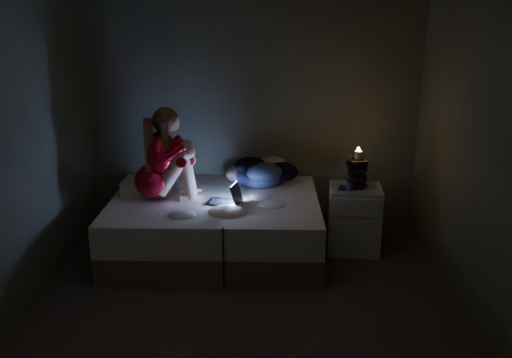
{
  "coord_description": "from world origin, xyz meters",
  "views": [
    {
      "loc": [
        0.15,
        -3.86,
        2.35
      ],
      "look_at": [
        0.05,
        1.0,
        0.8
      ],
      "focal_mm": 37.48,
      "sensor_mm": 36.0,
      "label": 1
    }
  ],
  "objects_px": {
    "nightstand": "(354,219)",
    "bed": "(216,225)",
    "laptop": "(223,193)",
    "candle": "(358,156)",
    "phone": "(343,188)",
    "woman": "(152,154)"
  },
  "relations": [
    {
      "from": "nightstand",
      "to": "bed",
      "type": "bearing_deg",
      "value": -172.5
    },
    {
      "from": "laptop",
      "to": "nightstand",
      "type": "relative_size",
      "value": 0.46
    },
    {
      "from": "laptop",
      "to": "candle",
      "type": "distance_m",
      "value": 1.36
    },
    {
      "from": "bed",
      "to": "phone",
      "type": "bearing_deg",
      "value": 0.16
    },
    {
      "from": "laptop",
      "to": "candle",
      "type": "xyz_separation_m",
      "value": [
        1.3,
        0.2,
        0.32
      ]
    },
    {
      "from": "nightstand",
      "to": "candle",
      "type": "xyz_separation_m",
      "value": [
        0.0,
        0.01,
        0.65
      ]
    },
    {
      "from": "candle",
      "to": "phone",
      "type": "bearing_deg",
      "value": -154.28
    },
    {
      "from": "nightstand",
      "to": "laptop",
      "type": "bearing_deg",
      "value": -166.66
    },
    {
      "from": "candle",
      "to": "phone",
      "type": "height_order",
      "value": "candle"
    },
    {
      "from": "candle",
      "to": "phone",
      "type": "relative_size",
      "value": 0.57
    },
    {
      "from": "nightstand",
      "to": "phone",
      "type": "distance_m",
      "value": 0.37
    },
    {
      "from": "bed",
      "to": "nightstand",
      "type": "bearing_deg",
      "value": 2.35
    },
    {
      "from": "woman",
      "to": "laptop",
      "type": "bearing_deg",
      "value": -19.06
    },
    {
      "from": "woman",
      "to": "candle",
      "type": "xyz_separation_m",
      "value": [
        1.99,
        0.11,
        -0.03
      ]
    },
    {
      "from": "laptop",
      "to": "phone",
      "type": "height_order",
      "value": "laptop"
    },
    {
      "from": "woman",
      "to": "laptop",
      "type": "relative_size",
      "value": 2.96
    },
    {
      "from": "bed",
      "to": "nightstand",
      "type": "relative_size",
      "value": 3.04
    },
    {
      "from": "bed",
      "to": "phone",
      "type": "xyz_separation_m",
      "value": [
        1.26,
        0.0,
        0.4
      ]
    },
    {
      "from": "bed",
      "to": "nightstand",
      "type": "distance_m",
      "value": 1.4
    },
    {
      "from": "woman",
      "to": "candle",
      "type": "height_order",
      "value": "woman"
    },
    {
      "from": "laptop",
      "to": "phone",
      "type": "xyz_separation_m",
      "value": [
        1.16,
        0.13,
        0.01
      ]
    },
    {
      "from": "bed",
      "to": "laptop",
      "type": "xyz_separation_m",
      "value": [
        0.1,
        -0.13,
        0.39
      ]
    }
  ]
}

